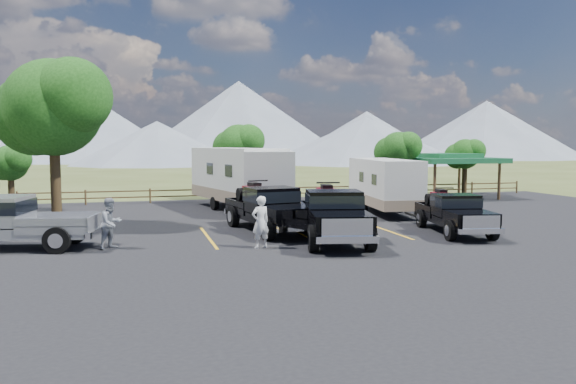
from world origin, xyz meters
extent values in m
plane|color=#414D20|center=(0.00, 0.00, 0.00)|extent=(320.00, 320.00, 0.00)
cube|color=black|center=(0.00, 3.00, 0.02)|extent=(44.00, 34.00, 0.04)
cube|color=gold|center=(-6.00, 4.00, 0.04)|extent=(0.12, 5.50, 0.01)
cube|color=gold|center=(-2.00, 4.00, 0.04)|extent=(0.12, 5.50, 0.01)
cube|color=gold|center=(2.00, 4.00, 0.04)|extent=(0.12, 5.50, 0.01)
cube|color=gold|center=(6.00, 4.00, 0.04)|extent=(0.12, 5.50, 0.01)
cylinder|color=#312313|center=(-12.50, 9.00, 2.24)|extent=(0.48, 0.48, 4.48)
sphere|color=#154010|center=(-12.50, 9.00, 5.60)|extent=(4.48, 4.48, 4.48)
sphere|color=#154010|center=(-11.54, 8.20, 6.08)|extent=(3.52, 3.52, 3.52)
sphere|color=#154010|center=(-13.40, 9.70, 5.28)|extent=(3.84, 3.84, 3.84)
cylinder|color=#312313|center=(9.00, 17.00, 1.40)|extent=(0.39, 0.39, 2.80)
sphere|color=#154010|center=(9.00, 17.00, 3.50)|extent=(2.52, 2.52, 2.52)
sphere|color=#154010|center=(9.54, 16.55, 3.77)|extent=(1.98, 1.98, 1.98)
sphere|color=#154010|center=(8.50, 17.40, 3.32)|extent=(2.16, 2.16, 2.16)
cylinder|color=#312313|center=(15.00, 18.00, 1.26)|extent=(0.38, 0.38, 2.52)
sphere|color=#154010|center=(15.00, 18.00, 3.15)|extent=(2.24, 2.24, 2.24)
sphere|color=#154010|center=(15.48, 17.60, 3.39)|extent=(1.76, 1.76, 1.76)
sphere|color=#154010|center=(14.55, 18.35, 2.99)|extent=(1.92, 1.92, 1.92)
cylinder|color=#312313|center=(-2.00, 19.00, 1.54)|extent=(0.41, 0.41, 3.08)
sphere|color=#154010|center=(-2.00, 19.00, 3.85)|extent=(2.80, 2.80, 2.80)
sphere|color=#154010|center=(-1.40, 18.50, 4.15)|extent=(2.20, 2.20, 2.20)
sphere|color=#154010|center=(-2.56, 19.44, 3.65)|extent=(2.40, 2.40, 2.40)
cylinder|color=#312313|center=(-16.00, 17.00, 1.12)|extent=(0.36, 0.36, 2.24)
sphere|color=#154010|center=(-16.00, 17.00, 2.80)|extent=(2.10, 2.10, 2.10)
sphere|color=#154010|center=(-15.55, 16.62, 3.02)|extent=(1.65, 1.65, 1.65)
sphere|color=#154010|center=(-16.42, 17.33, 2.65)|extent=(1.80, 1.80, 1.80)
cylinder|color=brown|center=(-16.00, 18.50, 0.50)|extent=(0.12, 0.12, 1.00)
cylinder|color=brown|center=(-12.00, 18.50, 0.50)|extent=(0.12, 0.12, 1.00)
cylinder|color=brown|center=(-8.00, 18.50, 0.50)|extent=(0.12, 0.12, 1.00)
cylinder|color=brown|center=(-4.00, 18.50, 0.50)|extent=(0.12, 0.12, 1.00)
cylinder|color=brown|center=(0.00, 18.50, 0.50)|extent=(0.12, 0.12, 1.00)
cylinder|color=brown|center=(4.00, 18.50, 0.50)|extent=(0.12, 0.12, 1.00)
cylinder|color=brown|center=(8.00, 18.50, 0.50)|extent=(0.12, 0.12, 1.00)
cylinder|color=brown|center=(12.00, 18.50, 0.50)|extent=(0.12, 0.12, 1.00)
cylinder|color=brown|center=(16.00, 18.50, 0.50)|extent=(0.12, 0.12, 1.00)
cylinder|color=brown|center=(20.00, 18.50, 0.50)|extent=(0.12, 0.12, 1.00)
cube|color=brown|center=(2.00, 18.50, 0.45)|extent=(36.00, 0.06, 0.08)
cube|color=brown|center=(2.00, 18.50, 0.85)|extent=(36.00, 0.06, 0.08)
cylinder|color=brown|center=(10.50, 14.50, 1.30)|extent=(0.20, 0.20, 2.60)
cylinder|color=brown|center=(10.50, 19.50, 1.30)|extent=(0.20, 0.20, 2.60)
cylinder|color=brown|center=(15.50, 14.50, 1.30)|extent=(0.20, 0.20, 2.60)
cylinder|color=brown|center=(15.50, 19.50, 1.30)|extent=(0.20, 0.20, 2.60)
cube|color=#1B5F36|center=(13.00, 17.00, 2.75)|extent=(6.20, 6.20, 0.35)
cube|color=#1B5F36|center=(13.00, 17.00, 3.05)|extent=(3.50, 3.50, 0.35)
cone|color=slate|center=(-18.00, 112.00, 7.00)|extent=(44.00, 44.00, 14.00)
cone|color=slate|center=(14.00, 108.00, 9.00)|extent=(52.00, 52.00, 18.00)
cone|color=slate|center=(48.00, 114.00, 6.00)|extent=(40.00, 40.00, 12.00)
cone|color=slate|center=(80.00, 110.00, 7.50)|extent=(50.00, 50.00, 15.00)
cone|color=slate|center=(-5.00, 87.00, 4.00)|extent=(32.00, 32.00, 8.00)
cone|color=slate|center=(35.00, 84.00, 4.50)|extent=(40.00, 40.00, 9.00)
cube|color=black|center=(-3.14, 4.85, 0.72)|extent=(2.96, 6.36, 0.39)
cube|color=black|center=(-2.80, 2.81, 1.11)|extent=(2.35, 2.25, 0.54)
cube|color=black|center=(-3.12, 4.72, 1.49)|extent=(2.27, 1.99, 1.07)
cube|color=black|center=(-3.12, 4.72, 1.65)|extent=(2.32, 2.06, 0.48)
cube|color=black|center=(-3.46, 6.75, 1.01)|extent=(2.46, 2.88, 0.59)
cube|color=silver|center=(-2.62, 1.73, 1.06)|extent=(1.71, 0.37, 0.59)
cube|color=silver|center=(-2.61, 1.67, 0.65)|extent=(2.11, 0.54, 0.24)
cube|color=silver|center=(-3.67, 8.02, 0.65)|extent=(2.10, 0.52, 0.24)
cylinder|color=black|center=(-3.78, 2.58, 0.52)|extent=(0.48, 1.01, 0.97)
cylinder|color=black|center=(-1.79, 2.92, 0.52)|extent=(0.48, 1.01, 0.97)
cylinder|color=black|center=(-4.49, 6.78, 0.52)|extent=(0.48, 1.01, 0.97)
cylinder|color=black|center=(-2.50, 7.11, 0.52)|extent=(0.48, 1.01, 0.97)
cube|color=maroon|center=(-3.46, 6.75, 1.74)|extent=(0.97, 1.50, 0.38)
cube|color=black|center=(-3.46, 6.75, 2.00)|extent=(0.56, 0.87, 0.19)
cube|color=maroon|center=(-3.36, 6.17, 1.84)|extent=(0.91, 0.51, 0.24)
cylinder|color=black|center=(-3.38, 6.28, 2.22)|extent=(0.96, 0.22, 0.06)
cylinder|color=black|center=(-3.84, 6.09, 1.52)|extent=(0.37, 0.64, 0.60)
cylinder|color=black|center=(-2.89, 6.25, 1.52)|extent=(0.37, 0.64, 0.60)
cylinder|color=black|center=(-4.03, 7.26, 1.52)|extent=(0.37, 0.64, 0.60)
cylinder|color=black|center=(-3.08, 7.42, 1.52)|extent=(0.37, 0.64, 0.60)
cube|color=black|center=(-1.27, 1.84, 0.74)|extent=(3.24, 6.59, 0.40)
cube|color=black|center=(-1.69, -0.25, 1.15)|extent=(2.48, 2.37, 0.55)
cube|color=black|center=(-1.30, 1.70, 1.54)|extent=(2.38, 2.10, 1.11)
cube|color=black|center=(-1.30, 1.70, 1.70)|extent=(2.44, 2.18, 0.50)
cube|color=black|center=(-0.88, 3.79, 1.04)|extent=(2.61, 3.02, 0.61)
cube|color=silver|center=(-1.91, -1.36, 1.09)|extent=(1.76, 0.43, 0.61)
cube|color=silver|center=(-1.92, -1.42, 0.67)|extent=(2.17, 0.62, 0.24)
cube|color=silver|center=(-0.62, 5.10, 0.67)|extent=(2.16, 0.60, 0.24)
cylinder|color=black|center=(-2.72, -0.11, 0.54)|extent=(0.52, 1.04, 1.00)
cylinder|color=black|center=(-0.68, -0.52, 0.54)|extent=(0.52, 1.04, 1.00)
cylinder|color=black|center=(-1.86, 4.19, 0.54)|extent=(0.52, 1.04, 1.00)
cylinder|color=black|center=(0.18, 3.78, 0.54)|extent=(0.52, 1.04, 1.00)
cube|color=maroon|center=(-0.88, 3.79, 1.79)|extent=(1.04, 1.56, 0.39)
cube|color=black|center=(-0.88, 3.79, 2.07)|extent=(0.60, 0.90, 0.20)
cube|color=maroon|center=(-1.00, 3.19, 1.90)|extent=(0.95, 0.55, 0.24)
cylinder|color=black|center=(-0.98, 3.30, 2.29)|extent=(0.99, 0.26, 0.07)
cylinder|color=black|center=(-1.49, 3.29, 1.57)|extent=(0.40, 0.66, 0.62)
cylinder|color=black|center=(-0.51, 3.10, 1.57)|extent=(0.40, 0.66, 0.62)
cylinder|color=black|center=(-1.25, 4.49, 1.57)|extent=(0.40, 0.66, 0.62)
cylinder|color=black|center=(-0.27, 4.29, 1.57)|extent=(0.40, 0.66, 0.62)
cube|color=black|center=(4.49, 2.30, 0.62)|extent=(2.63, 5.51, 0.33)
cube|color=black|center=(4.17, 0.54, 0.97)|extent=(2.05, 1.97, 0.46)
cube|color=black|center=(4.47, 2.19, 1.29)|extent=(1.98, 1.74, 0.93)
cube|color=black|center=(4.47, 2.19, 1.43)|extent=(2.02, 1.80, 0.42)
cube|color=black|center=(4.79, 3.94, 0.88)|extent=(2.16, 2.51, 0.51)
cube|color=silver|center=(4.00, -0.39, 0.92)|extent=(1.47, 0.34, 0.51)
cube|color=silver|center=(3.99, -0.44, 0.57)|extent=(1.82, 0.49, 0.20)
cube|color=silver|center=(4.99, 5.04, 0.57)|extent=(1.82, 0.47, 0.20)
cylinder|color=black|center=(3.30, 0.65, 0.46)|extent=(0.42, 0.87, 0.84)
cylinder|color=black|center=(5.02, 0.33, 0.46)|extent=(0.42, 0.87, 0.84)
cylinder|color=black|center=(3.96, 4.26, 0.46)|extent=(0.42, 0.87, 0.84)
cylinder|color=black|center=(5.68, 3.95, 0.46)|extent=(0.42, 0.87, 0.84)
cube|color=maroon|center=(4.79, 3.94, 1.51)|extent=(0.86, 1.30, 0.32)
cube|color=black|center=(4.79, 3.94, 1.74)|extent=(0.49, 0.75, 0.17)
cube|color=maroon|center=(4.70, 3.44, 1.60)|extent=(0.79, 0.45, 0.20)
cylinder|color=black|center=(4.71, 3.53, 1.92)|extent=(0.83, 0.21, 0.06)
cylinder|color=black|center=(4.29, 3.51, 1.32)|extent=(0.33, 0.55, 0.52)
cylinder|color=black|center=(5.11, 3.36, 1.32)|extent=(0.33, 0.55, 0.52)
cylinder|color=black|center=(4.47, 4.52, 1.32)|extent=(0.33, 0.55, 0.52)
cylinder|color=black|center=(5.29, 4.37, 1.32)|extent=(0.33, 0.55, 0.52)
cube|color=silver|center=(-3.14, 13.50, 2.16)|extent=(4.50, 8.77, 3.02)
cube|color=#806D58|center=(-3.14, 13.50, 0.99)|extent=(4.54, 8.81, 0.67)
cube|color=black|center=(-3.99, 11.15, 2.46)|extent=(0.25, 0.98, 0.67)
cube|color=black|center=(-1.35, 11.76, 2.46)|extent=(0.25, 0.98, 0.67)
cylinder|color=black|center=(-4.44, 13.54, 0.43)|extent=(0.45, 0.82, 0.78)
cylinder|color=black|center=(-1.99, 14.11, 0.43)|extent=(0.45, 0.82, 0.78)
cube|color=black|center=(-1.97, 8.43, 0.60)|extent=(0.58, 1.99, 0.11)
cube|color=silver|center=(-1.51, 12.06, 2.08)|extent=(4.28, 8.43, 2.90)
cube|color=#806D58|center=(-1.51, 12.06, 0.95)|extent=(4.32, 8.47, 0.64)
cube|color=black|center=(-3.22, 10.38, 2.37)|extent=(0.23, 0.95, 0.64)
cube|color=black|center=(-0.68, 9.81, 2.37)|extent=(0.23, 0.95, 0.64)
cylinder|color=black|center=(-2.62, 12.64, 0.42)|extent=(0.43, 0.79, 0.75)
cylinder|color=black|center=(-0.25, 12.11, 0.42)|extent=(0.43, 0.79, 0.75)
cube|color=black|center=(-2.60, 7.18, 0.58)|extent=(0.55, 1.91, 0.11)
cube|color=silver|center=(4.52, 9.57, 1.81)|extent=(3.05, 7.19, 2.51)
cube|color=#806D58|center=(4.52, 9.57, 0.83)|extent=(3.07, 7.22, 0.56)
cube|color=black|center=(3.20, 7.98, 2.06)|extent=(0.12, 0.83, 0.56)
cube|color=black|center=(5.43, 7.71, 2.06)|extent=(0.12, 0.83, 0.56)
cylinder|color=black|center=(3.52, 9.98, 0.37)|extent=(0.31, 0.67, 0.65)
cylinder|color=black|center=(5.60, 9.73, 0.37)|extent=(0.31, 0.67, 0.65)
cube|color=black|center=(4.01, 5.28, 0.50)|extent=(0.31, 1.67, 0.09)
cube|color=#95979D|center=(-13.49, 3.40, 0.71)|extent=(6.34, 3.12, 0.38)
cube|color=#95979D|center=(-13.62, 3.43, 1.48)|extent=(2.02, 2.29, 1.07)
cube|color=black|center=(-13.62, 3.43, 1.64)|extent=(2.09, 2.34, 0.48)
cube|color=#95979D|center=(-11.61, 3.02, 1.00)|extent=(2.91, 2.51, 0.59)
cube|color=silver|center=(-10.36, 2.77, 0.65)|extent=(0.58, 2.08, 0.23)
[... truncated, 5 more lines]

